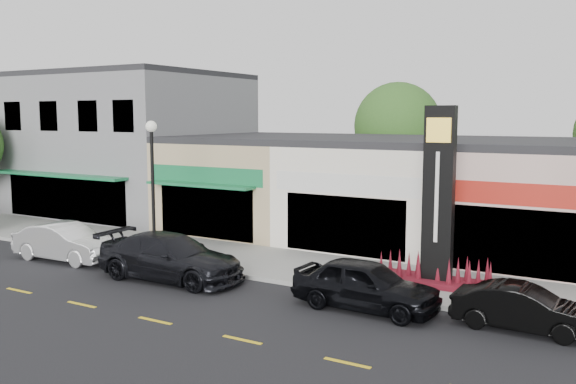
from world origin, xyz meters
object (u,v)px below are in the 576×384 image
lamp_west_near (153,175)px  pylon_sign (438,223)px  car_dark_sedan (171,257)px  car_black_sedan (366,285)px  car_black_conv (524,308)px  car_white_van (66,242)px

lamp_west_near → pylon_sign: size_ratio=0.91×
lamp_west_near → pylon_sign: pylon_sign is taller
car_dark_sedan → car_black_sedan: car_dark_sedan is taller
pylon_sign → car_dark_sedan: (-8.56, -3.55, -1.46)m
pylon_sign → car_black_conv: pylon_sign is taller
car_black_sedan → car_black_conv: size_ratio=1.19×
lamp_west_near → car_white_van: lamp_west_near is taller
lamp_west_near → pylon_sign: 11.19m
car_dark_sedan → car_black_sedan: bearing=-89.4°
car_dark_sedan → car_black_sedan: (7.35, 0.32, -0.04)m
pylon_sign → car_black_sedan: 3.77m
car_white_van → lamp_west_near: bearing=-63.5°
pylon_sign → car_black_sedan: size_ratio=1.33×
pylon_sign → car_black_conv: (3.23, -2.79, -1.65)m
car_dark_sedan → car_black_conv: size_ratio=1.48×
pylon_sign → car_black_sedan: bearing=-110.5°
pylon_sign → car_black_sedan: (-1.21, -3.23, -1.51)m
pylon_sign → car_black_conv: 4.58m
lamp_west_near → car_dark_sedan: size_ratio=0.98×
lamp_west_near → car_dark_sedan: bearing=-37.2°
lamp_west_near → car_black_sedan: size_ratio=1.21×
lamp_west_near → car_white_van: 4.52m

